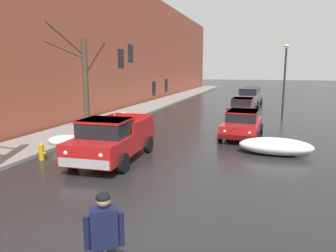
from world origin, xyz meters
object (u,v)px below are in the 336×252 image
sedan_maroon_parked_kerbside_mid (242,107)px  sedan_green_queued_behind_truck (251,93)px  bare_tree_second_along_sidewalk (84,83)px  pickup_truck_red_approaching_near_lane (112,139)px  sedan_red_parked_kerbside_close (242,123)px  fire_hydrant (41,151)px  pedestrian_with_coffee (104,236)px  suv_grey_parked_far_down_block (250,96)px  street_lamp_post (285,77)px

sedan_maroon_parked_kerbside_mid → sedan_green_queued_behind_truck: same height
bare_tree_second_along_sidewalk → sedan_green_queued_behind_truck: size_ratio=1.48×
pickup_truck_red_approaching_near_lane → sedan_red_parked_kerbside_close: size_ratio=1.16×
sedan_red_parked_kerbside_close → fire_hydrant: bearing=-137.5°
bare_tree_second_along_sidewalk → fire_hydrant: 5.16m
sedan_red_parked_kerbside_close → sedan_green_queued_behind_truck: same height
pedestrian_with_coffee → suv_grey_parked_far_down_block: bearing=88.2°
bare_tree_second_along_sidewalk → sedan_maroon_parked_kerbside_mid: 12.36m
suv_grey_parked_far_down_block → fire_hydrant: suv_grey_parked_far_down_block is taller
sedan_red_parked_kerbside_close → sedan_green_queued_behind_truck: size_ratio=1.08×
pedestrian_with_coffee → fire_hydrant: pedestrian_with_coffee is taller
pickup_truck_red_approaching_near_lane → suv_grey_parked_far_down_block: (4.26, 20.50, 0.11)m
sedan_green_queued_behind_truck → street_lamp_post: street_lamp_post is taller
sedan_red_parked_kerbside_close → street_lamp_post: size_ratio=0.81×
sedan_green_queued_behind_truck → sedan_maroon_parked_kerbside_mid: bearing=-89.9°
bare_tree_second_along_sidewalk → sedan_green_queued_behind_truck: bare_tree_second_along_sidewalk is taller
sedan_red_parked_kerbside_close → suv_grey_parked_far_down_block: 14.55m
sedan_green_queued_behind_truck → pedestrian_with_coffee: size_ratio=2.25×
sedan_maroon_parked_kerbside_mid → sedan_red_parked_kerbside_close: bearing=-85.8°
suv_grey_parked_far_down_block → fire_hydrant: (-7.01, -21.29, -0.63)m
pedestrian_with_coffee → fire_hydrant: (-6.16, 6.23, -0.68)m
pickup_truck_red_approaching_near_lane → sedan_green_queued_behind_truck: (4.06, 27.26, -0.13)m
pickup_truck_red_approaching_near_lane → street_lamp_post: (6.96, 13.45, 2.11)m
suv_grey_parked_far_down_block → street_lamp_post: (2.70, -7.06, 2.00)m
fire_hydrant → street_lamp_post: 17.42m
sedan_red_parked_kerbside_close → sedan_maroon_parked_kerbside_mid: same height
suv_grey_parked_far_down_block → pickup_truck_red_approaching_near_lane: bearing=-101.7°
sedan_green_queued_behind_truck → pickup_truck_red_approaching_near_lane: bearing=-98.5°
street_lamp_post → sedan_green_queued_behind_truck: bearing=101.9°
sedan_green_queued_behind_truck → bare_tree_second_along_sidewalk: bearing=-107.6°
pickup_truck_red_approaching_near_lane → sedan_red_parked_kerbside_close: (4.62, 5.96, -0.13)m
sedan_red_parked_kerbside_close → sedan_green_queued_behind_truck: 21.31m
pickup_truck_red_approaching_near_lane → sedan_red_parked_kerbside_close: 7.54m
sedan_red_parked_kerbside_close → pickup_truck_red_approaching_near_lane: bearing=-127.8°
suv_grey_parked_far_down_block → sedan_green_queued_behind_truck: suv_grey_parked_far_down_block is taller
bare_tree_second_along_sidewalk → suv_grey_parked_far_down_block: bare_tree_second_along_sidewalk is taller
suv_grey_parked_far_down_block → street_lamp_post: street_lamp_post is taller
sedan_green_queued_behind_truck → street_lamp_post: size_ratio=0.75×
street_lamp_post → sedan_red_parked_kerbside_close: bearing=-107.4°
bare_tree_second_along_sidewalk → pickup_truck_red_approaching_near_lane: bare_tree_second_along_sidewalk is taller
sedan_maroon_parked_kerbside_mid → street_lamp_post: bearing=3.0°
pickup_truck_red_approaching_near_lane → sedan_maroon_parked_kerbside_mid: bearing=72.9°
sedan_maroon_parked_kerbside_mid → suv_grey_parked_far_down_block: (0.18, 7.21, 0.24)m
bare_tree_second_along_sidewalk → sedan_maroon_parked_kerbside_mid: bearing=52.0°
sedan_maroon_parked_kerbside_mid → pedestrian_with_coffee: bearing=-91.9°
sedan_red_parked_kerbside_close → street_lamp_post: 8.16m
street_lamp_post → bare_tree_second_along_sidewalk: bearing=-136.8°
sedan_red_parked_kerbside_close → pedestrian_with_coffee: bearing=-95.3°
fire_hydrant → street_lamp_post: bearing=55.7°
sedan_green_queued_behind_truck → fire_hydrant: bearing=-103.6°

